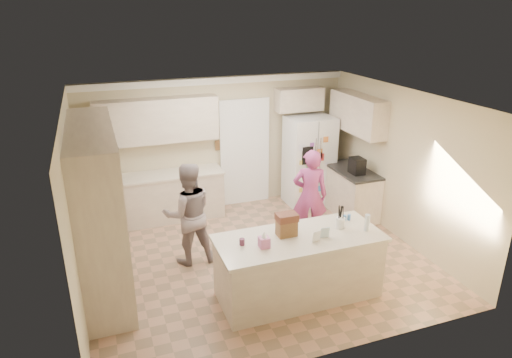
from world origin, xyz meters
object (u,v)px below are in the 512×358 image
object	(u,v)px
coffee_maker	(357,166)
utensil_crock	(340,223)
dollhouse_body	(287,228)
teen_boy	(188,214)
tissue_box	(264,242)
teen_girl	(310,195)
island_base	(298,268)
refrigerator	(309,161)

from	to	relation	value
coffee_maker	utensil_crock	size ratio (longest dim) A/B	2.00
dollhouse_body	teen_boy	xyz separation A→B (m)	(-1.07, 1.33, -0.21)
tissue_box	dollhouse_body	world-z (taller)	dollhouse_body
tissue_box	teen_girl	world-z (taller)	teen_girl
island_base	utensil_crock	bearing A→B (deg)	4.40
utensil_crock	island_base	bearing A→B (deg)	-175.60
coffee_maker	teen_boy	size ratio (longest dim) A/B	0.18
refrigerator	utensil_crock	distance (m)	3.01
teen_girl	island_base	bearing A→B (deg)	81.43
tissue_box	dollhouse_body	size ratio (longest dim) A/B	0.54
refrigerator	teen_boy	xyz separation A→B (m)	(-2.79, -1.48, -0.08)
utensil_crock	tissue_box	size ratio (longest dim) A/B	1.07
island_base	teen_boy	size ratio (longest dim) A/B	1.33
teen_boy	island_base	bearing A→B (deg)	131.68
dollhouse_body	island_base	bearing A→B (deg)	-33.69
tissue_box	teen_boy	distance (m)	1.68
coffee_maker	dollhouse_body	bearing A→B (deg)	-140.71
coffee_maker	utensil_crock	bearing A→B (deg)	-127.12
refrigerator	teen_girl	size ratio (longest dim) A/B	1.11
island_base	teen_girl	size ratio (longest dim) A/B	1.35
refrigerator	coffee_maker	size ratio (longest dim) A/B	6.00
island_base	tissue_box	size ratio (longest dim) A/B	15.71
utensil_crock	refrigerator	bearing A→B (deg)	72.24
refrigerator	teen_girl	xyz separation A→B (m)	(-0.68, -1.44, -0.09)
tissue_box	teen_girl	xyz separation A→B (m)	(1.44, 1.58, -0.18)
refrigerator	dollhouse_body	size ratio (longest dim) A/B	6.92
teen_girl	coffee_maker	bearing A→B (deg)	-137.52
utensil_crock	teen_girl	xyz separation A→B (m)	(0.24, 1.43, -0.19)
teen_boy	teen_girl	world-z (taller)	teen_boy
coffee_maker	teen_girl	size ratio (longest dim) A/B	0.18
utensil_crock	tissue_box	bearing A→B (deg)	-172.87
island_base	tissue_box	distance (m)	0.79
refrigerator	tissue_box	world-z (taller)	refrigerator
refrigerator	dollhouse_body	xyz separation A→B (m)	(-1.72, -2.81, 0.14)
coffee_maker	tissue_box	bearing A→B (deg)	-142.43
dollhouse_body	teen_boy	size ratio (longest dim) A/B	0.16
teen_boy	dollhouse_body	bearing A→B (deg)	130.02
coffee_maker	tissue_box	size ratio (longest dim) A/B	2.14
tissue_box	island_base	bearing A→B (deg)	10.30
coffee_maker	island_base	bearing A→B (deg)	-137.17
tissue_box	teen_girl	bearing A→B (deg)	47.63
utensil_crock	tissue_box	distance (m)	1.21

